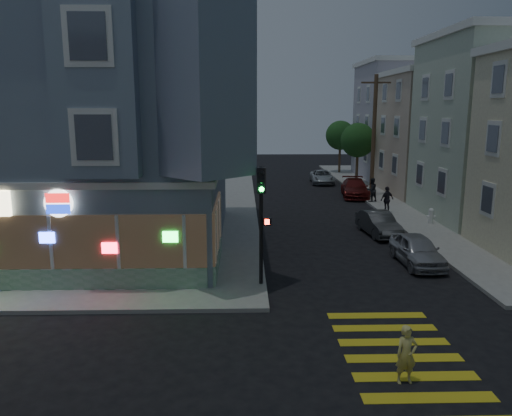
{
  "coord_description": "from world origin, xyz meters",
  "views": [
    {
      "loc": [
        2.14,
        -13.62,
        6.7
      ],
      "look_at": [
        2.63,
        5.19,
        2.93
      ],
      "focal_mm": 35.0,
      "sensor_mm": 36.0,
      "label": 1
    }
  ],
  "objects_px": {
    "pedestrian_b": "(387,200)",
    "traffic_signal": "(262,206)",
    "running_child": "(406,355)",
    "parked_car_a": "(417,250)",
    "street_tree_far": "(340,135)",
    "fire_hydrant": "(431,215)",
    "parked_car_c": "(355,188)",
    "street_tree_near": "(358,140)",
    "parked_car_d": "(322,177)",
    "parked_car_b": "(378,223)",
    "pedestrian_a": "(372,190)",
    "utility_pole": "(374,134)"
  },
  "relations": [
    {
      "from": "utility_pole",
      "to": "pedestrian_a",
      "type": "xyz_separation_m",
      "value": [
        -0.7,
        -2.8,
        -3.81
      ]
    },
    {
      "from": "utility_pole",
      "to": "parked_car_a",
      "type": "distance_m",
      "value": 17.61
    },
    {
      "from": "parked_car_c",
      "to": "fire_hydrant",
      "type": "xyz_separation_m",
      "value": [
        2.3,
        -9.6,
        -0.07
      ]
    },
    {
      "from": "traffic_signal",
      "to": "parked_car_a",
      "type": "bearing_deg",
      "value": 34.14
    },
    {
      "from": "parked_car_a",
      "to": "parked_car_d",
      "type": "xyz_separation_m",
      "value": [
        -0.4,
        23.91,
        -0.06
      ]
    },
    {
      "from": "street_tree_far",
      "to": "parked_car_b",
      "type": "height_order",
      "value": "street_tree_far"
    },
    {
      "from": "parked_car_a",
      "to": "parked_car_c",
      "type": "xyz_separation_m",
      "value": [
        1.02,
        16.84,
        0.03
      ]
    },
    {
      "from": "utility_pole",
      "to": "running_child",
      "type": "relative_size",
      "value": 6.03
    },
    {
      "from": "street_tree_near",
      "to": "running_child",
      "type": "relative_size",
      "value": 3.55
    },
    {
      "from": "parked_car_b",
      "to": "fire_hydrant",
      "type": "bearing_deg",
      "value": 23.19
    },
    {
      "from": "parked_car_b",
      "to": "fire_hydrant",
      "type": "xyz_separation_m",
      "value": [
        3.61,
        2.04,
        -0.01
      ]
    },
    {
      "from": "parked_car_c",
      "to": "parked_car_d",
      "type": "bearing_deg",
      "value": 108.47
    },
    {
      "from": "fire_hydrant",
      "to": "parked_car_b",
      "type": "bearing_deg",
      "value": -150.57
    },
    {
      "from": "utility_pole",
      "to": "parked_car_a",
      "type": "relative_size",
      "value": 2.33
    },
    {
      "from": "utility_pole",
      "to": "parked_car_d",
      "type": "distance_m",
      "value": 8.56
    },
    {
      "from": "pedestrian_a",
      "to": "traffic_signal",
      "type": "height_order",
      "value": "traffic_signal"
    },
    {
      "from": "pedestrian_b",
      "to": "fire_hydrant",
      "type": "relative_size",
      "value": 1.89
    },
    {
      "from": "pedestrian_a",
      "to": "parked_car_b",
      "type": "bearing_deg",
      "value": 53.4
    },
    {
      "from": "parked_car_b",
      "to": "fire_hydrant",
      "type": "height_order",
      "value": "parked_car_b"
    },
    {
      "from": "traffic_signal",
      "to": "parked_car_b",
      "type": "bearing_deg",
      "value": 62.78
    },
    {
      "from": "pedestrian_a",
      "to": "parked_car_b",
      "type": "distance_m",
      "value": 9.17
    },
    {
      "from": "pedestrian_b",
      "to": "pedestrian_a",
      "type": "bearing_deg",
      "value": -114.94
    },
    {
      "from": "parked_car_a",
      "to": "parked_car_c",
      "type": "bearing_deg",
      "value": 85.15
    },
    {
      "from": "street_tree_far",
      "to": "traffic_signal",
      "type": "bearing_deg",
      "value": -105.56
    },
    {
      "from": "parked_car_b",
      "to": "parked_car_d",
      "type": "relative_size",
      "value": 0.89
    },
    {
      "from": "running_child",
      "to": "traffic_signal",
      "type": "height_order",
      "value": "traffic_signal"
    },
    {
      "from": "street_tree_far",
      "to": "parked_car_c",
      "type": "height_order",
      "value": "street_tree_far"
    },
    {
      "from": "utility_pole",
      "to": "parked_car_c",
      "type": "relative_size",
      "value": 1.9
    },
    {
      "from": "pedestrian_a",
      "to": "traffic_signal",
      "type": "bearing_deg",
      "value": 38.76
    },
    {
      "from": "parked_car_c",
      "to": "parked_car_d",
      "type": "relative_size",
      "value": 1.1
    },
    {
      "from": "street_tree_near",
      "to": "parked_car_d",
      "type": "height_order",
      "value": "street_tree_near"
    },
    {
      "from": "street_tree_near",
      "to": "parked_car_a",
      "type": "xyz_separation_m",
      "value": [
        -2.52,
        -22.96,
        -3.28
      ]
    },
    {
      "from": "utility_pole",
      "to": "parked_car_b",
      "type": "bearing_deg",
      "value": -102.51
    },
    {
      "from": "pedestrian_a",
      "to": "fire_hydrant",
      "type": "bearing_deg",
      "value": 79.22
    },
    {
      "from": "pedestrian_a",
      "to": "pedestrian_b",
      "type": "distance_m",
      "value": 3.85
    },
    {
      "from": "running_child",
      "to": "parked_car_a",
      "type": "distance_m",
      "value": 10.09
    },
    {
      "from": "street_tree_far",
      "to": "fire_hydrant",
      "type": "height_order",
      "value": "street_tree_far"
    },
    {
      "from": "pedestrian_b",
      "to": "traffic_signal",
      "type": "height_order",
      "value": "traffic_signal"
    },
    {
      "from": "utility_pole",
      "to": "street_tree_far",
      "type": "bearing_deg",
      "value": 89.18
    },
    {
      "from": "street_tree_near",
      "to": "parked_car_a",
      "type": "distance_m",
      "value": 23.33
    },
    {
      "from": "utility_pole",
      "to": "fire_hydrant",
      "type": "bearing_deg",
      "value": -84.13
    },
    {
      "from": "street_tree_near",
      "to": "street_tree_far",
      "type": "relative_size",
      "value": 1.0
    },
    {
      "from": "street_tree_near",
      "to": "street_tree_far",
      "type": "distance_m",
      "value": 8.0
    },
    {
      "from": "street_tree_near",
      "to": "parked_car_b",
      "type": "relative_size",
      "value": 1.39
    },
    {
      "from": "pedestrian_b",
      "to": "parked_car_b",
      "type": "height_order",
      "value": "pedestrian_b"
    },
    {
      "from": "parked_car_c",
      "to": "traffic_signal",
      "type": "bearing_deg",
      "value": -104.79
    },
    {
      "from": "street_tree_far",
      "to": "pedestrian_b",
      "type": "bearing_deg",
      "value": -92.5
    },
    {
      "from": "pedestrian_a",
      "to": "traffic_signal",
      "type": "xyz_separation_m",
      "value": [
        -8.48,
        -16.89,
        2.19
      ]
    },
    {
      "from": "parked_car_b",
      "to": "fire_hydrant",
      "type": "distance_m",
      "value": 4.14
    },
    {
      "from": "street_tree_far",
      "to": "parked_car_c",
      "type": "bearing_deg",
      "value": -96.06
    }
  ]
}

